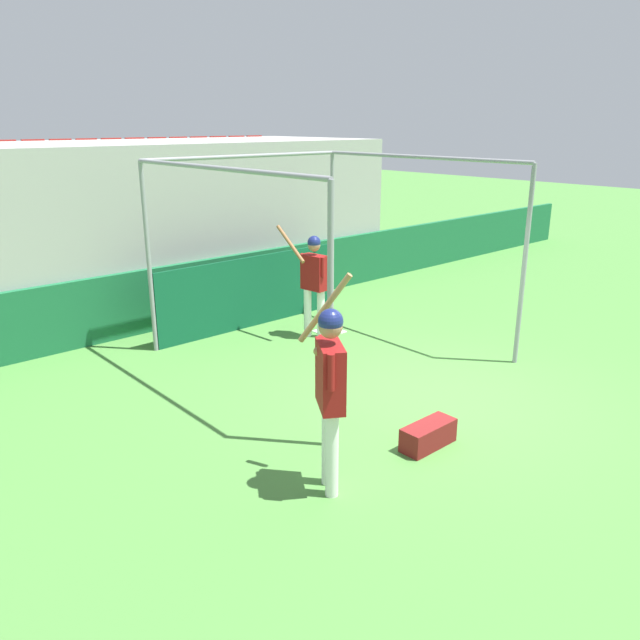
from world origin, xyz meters
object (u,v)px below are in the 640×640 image
object	(u,v)px
player_batter	(313,277)
player_waiting	(330,382)
baseball	(337,319)
equipment_bag	(428,435)

from	to	relation	value
player_batter	player_waiting	xyz separation A→B (m)	(-2.96, -3.63, 0.11)
baseball	equipment_bag	bearing A→B (deg)	-120.68
player_waiting	baseball	xyz separation A→B (m)	(3.84, 3.96, -1.13)
player_batter	player_waiting	bearing A→B (deg)	134.34
player_batter	baseball	size ratio (longest dim) A/B	25.55
equipment_bag	baseball	xyz separation A→B (m)	(2.42, 4.08, -0.10)
equipment_bag	baseball	bearing A→B (deg)	59.32
player_waiting	baseball	world-z (taller)	player_waiting
player_batter	equipment_bag	world-z (taller)	player_batter
player_waiting	equipment_bag	size ratio (longest dim) A/B	3.09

